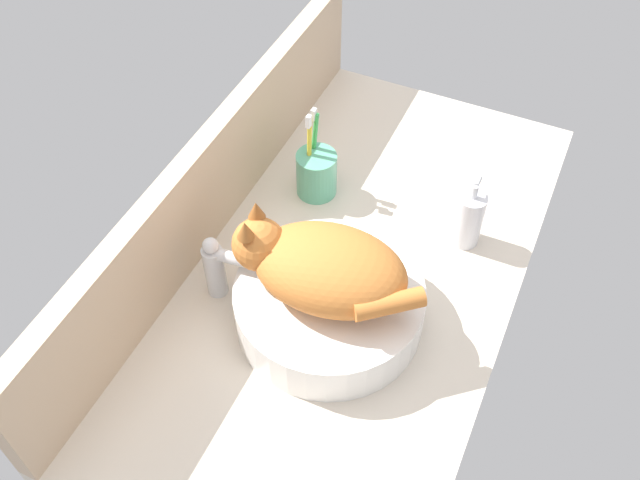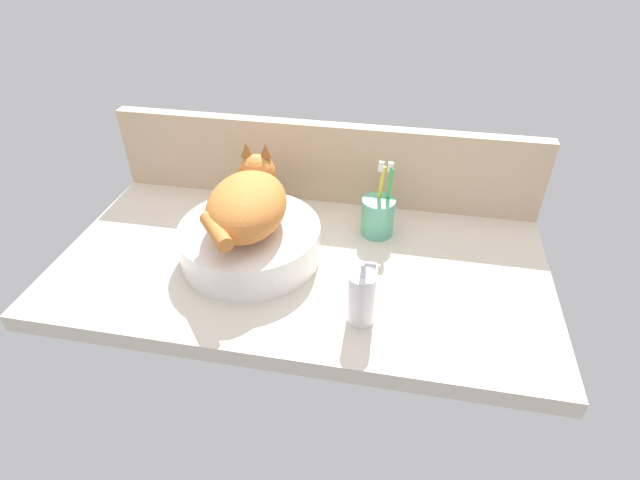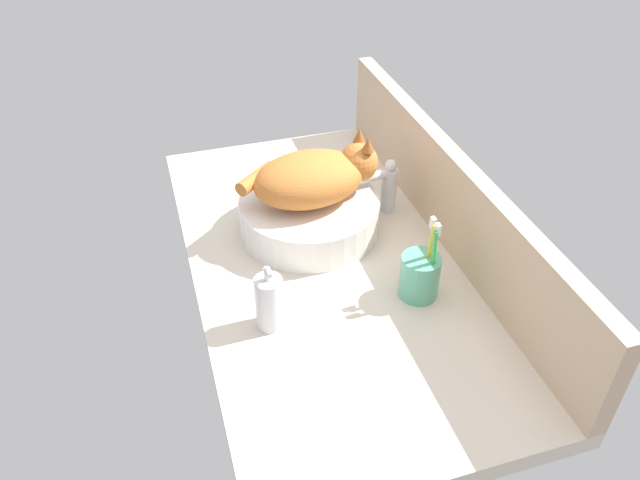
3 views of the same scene
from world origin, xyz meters
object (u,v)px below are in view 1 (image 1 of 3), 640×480
Objects in this scene: sink_basin at (329,305)px; faucet at (220,266)px; cat at (321,266)px; soap_dispenser at (468,219)px; toothbrush_cup at (316,173)px.

faucet is at bearing 97.06° from sink_basin.
cat reaches higher than sink_basin.
faucet reaches higher than sink_basin.
soap_dispenser reaches higher than faucet.
cat is 1.74× the size of toothbrush_cup.
cat is 33.14cm from soap_dispenser.
toothbrush_cup is at bearing 89.45° from soap_dispenser.
faucet is (-2.38, 19.21, 3.18)cm from sink_basin.
cat is at bearing 148.05° from soap_dispenser.
toothbrush_cup reaches higher than faucet.
faucet is at bearing 130.16° from soap_dispenser.
sink_basin is at bearing -151.25° from toothbrush_cup.
sink_basin is 9.98cm from cat.
cat is at bearing -83.07° from faucet.
cat is 19.20cm from faucet.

